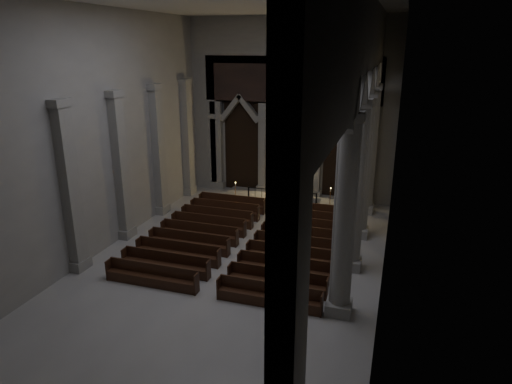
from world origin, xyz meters
TOP-DOWN VIEW (x-y plane):
  - room at (0.00, 0.00)m, footprint 24.00×24.10m
  - sanctuary_wall at (0.00, 11.54)m, footprint 14.00×0.77m
  - right_arcade at (5.50, 1.33)m, footprint 1.00×24.00m
  - left_pilasters at (-6.75, 3.50)m, footprint 0.60×13.00m
  - sanctuary_step at (0.00, 10.60)m, footprint 8.50×2.60m
  - altar at (0.75, 10.63)m, footprint 2.00×0.80m
  - altar_rail at (0.00, 9.57)m, footprint 4.79×0.09m
  - candle_stand_left at (-3.08, 8.98)m, footprint 0.23×0.23m
  - candle_stand_right at (3.31, 9.09)m, footprint 0.26×0.26m
  - pews at (0.00, 2.22)m, footprint 9.82×10.58m
  - worshipper at (0.19, 6.87)m, footprint 0.49×0.37m

SIDE VIEW (x-z plane):
  - sanctuary_step at x=0.00m, z-range 0.00..0.15m
  - pews at x=0.00m, z-range -0.17..0.82m
  - candle_stand_left at x=-3.08m, z-range -0.31..1.04m
  - candle_stand_right at x=3.31m, z-range -0.35..1.20m
  - worshipper at x=0.19m, z-range 0.00..1.20m
  - altar_rail at x=0.00m, z-range 0.15..1.09m
  - altar at x=0.75m, z-range 0.15..1.17m
  - left_pilasters at x=-6.75m, z-range -0.10..7.92m
  - sanctuary_wall at x=0.00m, z-range 0.62..12.62m
  - room at x=0.00m, z-range 1.60..13.60m
  - right_arcade at x=5.50m, z-range 1.83..13.83m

